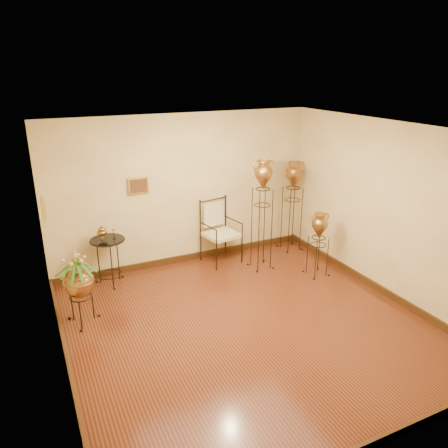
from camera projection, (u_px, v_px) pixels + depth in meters
name	position (u px, v px, depth m)	size (l,w,h in m)	color
ground	(246.00, 324.00, 6.39)	(5.00, 5.00, 0.00)	#593015
room_shell	(248.00, 212.00, 5.80)	(5.02, 5.02, 2.81)	beige
amphora_tall	(262.00, 214.00, 7.86)	(0.47, 0.47, 2.05)	black
amphora_mid	(292.00, 205.00, 8.74)	(0.44, 0.44, 1.85)	black
amphora_short	(318.00, 244.00, 7.73)	(0.46, 0.46, 1.19)	black
planter_urn	(78.00, 280.00, 6.20)	(0.83, 0.83, 1.24)	black
armchair	(221.00, 232.00, 8.25)	(0.77, 0.74, 1.20)	black
side_table	(109.00, 260.00, 7.46)	(0.60, 0.60, 1.04)	black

